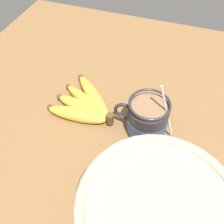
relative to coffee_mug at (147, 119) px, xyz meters
The scene contains 4 objects.
table 9.04cm from the coffee_mug, 23.00° to the left, with size 116.11×116.11×3.70cm.
coffee_mug is the anchor object (origin of this frame).
banana_bunch 17.98cm from the coffee_mug, ahead, with size 18.97×17.49×4.15cm.
woven_basket 26.83cm from the coffee_mug, 105.13° to the left, with size 24.96×24.96×18.17cm.
Camera 1 is at (-10.34, 37.31, 56.87)cm, focal length 40.00 mm.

